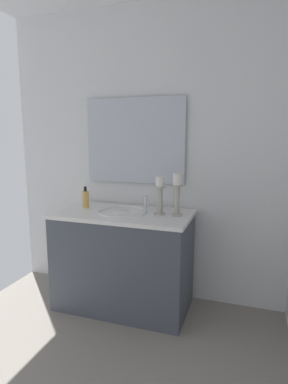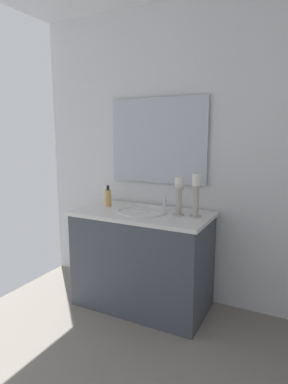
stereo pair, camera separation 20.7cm
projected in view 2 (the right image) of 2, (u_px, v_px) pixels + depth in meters
wall_left at (167, 156)px, 2.72m from camera, size 0.04×2.45×2.45m
vanity_cabinet at (142, 259)px, 2.61m from camera, size 0.58×1.10×0.80m
sink_basin at (142, 216)px, 2.55m from camera, size 0.40×0.40×0.24m
mirror at (157, 141)px, 2.69m from camera, size 0.02×0.87×0.71m
candle_holder_tall at (196, 194)px, 2.35m from camera, size 0.09×0.09×0.32m
candle_holder_short at (179, 195)px, 2.41m from camera, size 0.09×0.09×0.29m
soap_bottle at (108, 197)px, 2.74m from camera, size 0.06×0.06×0.18m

